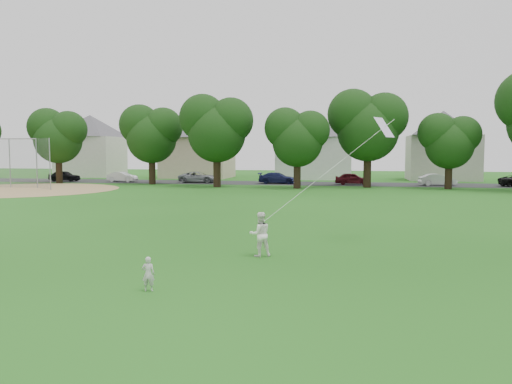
% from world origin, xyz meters
% --- Properties ---
extents(ground, '(160.00, 160.00, 0.00)m').
position_xyz_m(ground, '(0.00, 0.00, 0.00)').
color(ground, '#1B5012').
rests_on(ground, ground).
extents(street, '(90.00, 7.00, 0.01)m').
position_xyz_m(street, '(0.00, 42.00, 0.01)').
color(street, '#2D2D30').
rests_on(street, ground).
extents(dirt_infield, '(18.00, 18.00, 0.02)m').
position_xyz_m(dirt_infield, '(-26.00, 28.00, 0.01)').
color(dirt_infield, '#9E7F51').
rests_on(dirt_infield, ground).
extents(toddler, '(0.36, 0.27, 0.92)m').
position_xyz_m(toddler, '(-0.61, -2.09, 0.46)').
color(toddler, beige).
rests_on(toddler, ground).
extents(older_boy, '(0.93, 0.86, 1.55)m').
position_xyz_m(older_boy, '(1.49, 2.71, 0.77)').
color(older_boy, white).
rests_on(older_boy, ground).
extents(kite, '(2.65, 2.36, 6.62)m').
position_xyz_m(kite, '(3.66, 4.51, 2.85)').
color(kite, silver).
rests_on(kite, ground).
extents(baseball_backstop, '(11.13, 2.35, 4.87)m').
position_xyz_m(baseball_backstop, '(-28.76, 29.72, 2.43)').
color(baseball_backstop, gray).
rests_on(baseball_backstop, ground).
extents(tree_row, '(81.42, 9.80, 11.19)m').
position_xyz_m(tree_row, '(4.89, 35.79, 6.27)').
color(tree_row, black).
rests_on(tree_row, ground).
extents(parked_cars, '(55.52, 2.42, 1.29)m').
position_xyz_m(parked_cars, '(-2.90, 41.00, 0.63)').
color(parked_cars, black).
rests_on(parked_cars, ground).
extents(house_row, '(76.60, 13.76, 10.34)m').
position_xyz_m(house_row, '(0.51, 52.00, 5.15)').
color(house_row, silver).
rests_on(house_row, ground).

